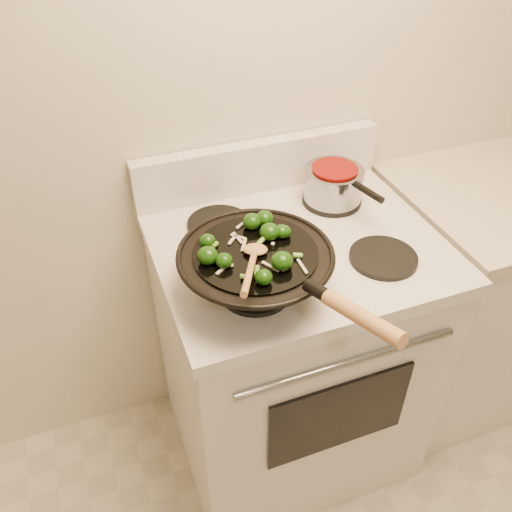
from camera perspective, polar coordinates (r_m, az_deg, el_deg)
name	(u,v)px	position (r m, az deg, el deg)	size (l,w,h in m)	color
stove	(291,350)	(1.80, 3.66, -9.89)	(0.78, 0.67, 1.08)	silver
counter_unit	(496,287)	(2.23, 23.97, -3.02)	(0.87, 0.62, 0.91)	white
wok	(257,269)	(1.28, 0.07, -1.42)	(0.37, 0.60, 0.20)	black
stirfry	(254,243)	(1.25, -0.20, 1.41)	(0.24, 0.25, 0.04)	#123708
wooden_spoon	(252,261)	(1.18, -0.39, -0.54)	(0.15, 0.25, 0.09)	#AB7643
saucepan	(334,184)	(1.64, 8.19, 7.56)	(0.17, 0.28, 0.10)	gray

